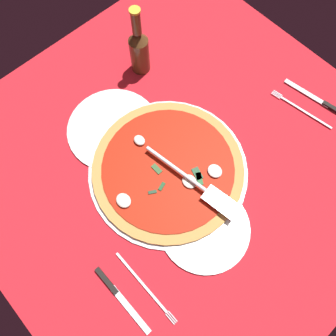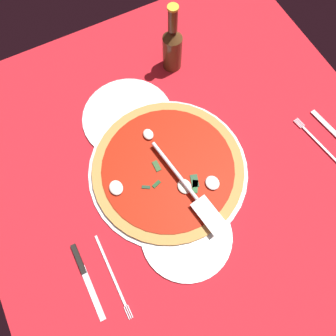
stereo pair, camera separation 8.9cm
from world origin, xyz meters
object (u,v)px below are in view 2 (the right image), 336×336
object	(u,v)px
pizza	(168,169)
beer_bottle	(172,46)
pizza_server	(188,188)
place_setting_near	(332,144)
place_setting_far	(98,275)
dinner_plate_left	(186,236)
dinner_plate_right	(128,117)

from	to	relation	value
pizza	beer_bottle	distance (cm)	35.29
pizza_server	place_setting_near	distance (cm)	42.86
pizza_server	beer_bottle	xyz separation A→B (cm)	(37.90, -15.16, 4.66)
place_setting_far	beer_bottle	size ratio (longest dim) A/B	0.97
place_setting_far	pizza_server	bearing A→B (deg)	106.76
pizza_server	place_setting_near	xyz separation A→B (cm)	(-6.00, -42.30, -3.45)
pizza_server	beer_bottle	bearing A→B (deg)	149.41
pizza_server	beer_bottle	world-z (taller)	beer_bottle
pizza	place_setting_far	bearing A→B (deg)	121.07
pizza	place_setting_far	distance (cm)	31.63
dinner_plate_left	beer_bottle	world-z (taller)	beer_bottle
dinner_plate_left	place_setting_near	xyz separation A→B (cm)	(3.98, -47.93, -0.14)
dinner_plate_right	pizza_server	bearing A→B (deg)	-170.58
dinner_plate_right	pizza_server	xyz separation A→B (cm)	(-27.30, -4.53, 3.31)
dinner_plate_left	pizza_server	world-z (taller)	pizza_server
place_setting_near	place_setting_far	xyz separation A→B (cm)	(-2.60, 71.11, 0.00)
pizza	pizza_server	xyz separation A→B (cm)	(-7.71, -1.74, 2.28)
place_setting_far	dinner_plate_left	bearing A→B (deg)	86.74
dinner_plate_right	place_setting_far	xyz separation A→B (cm)	(-35.90, 24.29, -0.14)
dinner_plate_right	pizza	bearing A→B (deg)	-171.91
dinner_plate_right	beer_bottle	xyz separation A→B (cm)	(10.60, -19.69, 7.97)
place_setting_near	beer_bottle	bearing A→B (deg)	22.98
place_setting_far	beer_bottle	bearing A→B (deg)	136.74
dinner_plate_left	pizza_server	size ratio (longest dim) A/B	0.79
pizza_server	beer_bottle	size ratio (longest dim) A/B	1.29
pizza	place_setting_far	world-z (taller)	pizza
dinner_plate_right	beer_bottle	world-z (taller)	beer_bottle
beer_bottle	dinner_plate_right	bearing A→B (deg)	118.29
pizza	place_setting_far	size ratio (longest dim) A/B	1.87
pizza_server	place_setting_far	distance (cm)	30.27
dinner_plate_left	dinner_plate_right	xyz separation A→B (cm)	(37.28, -1.10, 0.00)
pizza	pizza_server	distance (cm)	8.23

